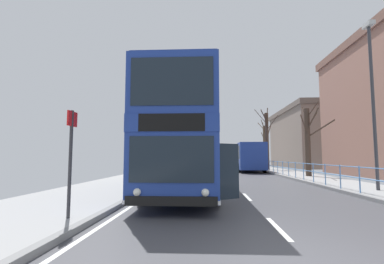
{
  "coord_description": "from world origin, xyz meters",
  "views": [
    {
      "loc": [
        -1.53,
        -3.78,
        1.56
      ],
      "look_at": [
        -2.12,
        6.68,
        2.5
      ],
      "focal_mm": 26.07,
      "sensor_mm": 36.0,
      "label": 1
    }
  ],
  "objects_px": {
    "background_bus_far_lane": "(248,156)",
    "bare_tree_far_00": "(267,139)",
    "bare_tree_far_02": "(308,140)",
    "background_building_01": "(319,138)",
    "double_decker_bus_main": "(187,140)",
    "street_lamp_far_side": "(372,91)",
    "bus_stop_sign_near": "(71,151)",
    "bare_tree_far_01": "(265,145)"
  },
  "relations": [
    {
      "from": "double_decker_bus_main",
      "to": "background_building_01",
      "type": "bearing_deg",
      "value": 59.82
    },
    {
      "from": "double_decker_bus_main",
      "to": "bus_stop_sign_near",
      "type": "xyz_separation_m",
      "value": [
        -2.31,
        -6.15,
        -0.63
      ]
    },
    {
      "from": "bare_tree_far_02",
      "to": "street_lamp_far_side",
      "type": "bearing_deg",
      "value": -91.71
    },
    {
      "from": "bus_stop_sign_near",
      "to": "bare_tree_far_02",
      "type": "relative_size",
      "value": 0.46
    },
    {
      "from": "background_bus_far_lane",
      "to": "bare_tree_far_01",
      "type": "relative_size",
      "value": 1.52
    },
    {
      "from": "bare_tree_far_02",
      "to": "bus_stop_sign_near",
      "type": "bearing_deg",
      "value": -126.03
    },
    {
      "from": "bus_stop_sign_near",
      "to": "background_building_01",
      "type": "bearing_deg",
      "value": 61.29
    },
    {
      "from": "street_lamp_far_side",
      "to": "bare_tree_far_02",
      "type": "relative_size",
      "value": 1.37
    },
    {
      "from": "street_lamp_far_side",
      "to": "bare_tree_far_00",
      "type": "xyz_separation_m",
      "value": [
        -0.47,
        19.77,
        -0.88
      ]
    },
    {
      "from": "bare_tree_far_02",
      "to": "background_building_01",
      "type": "bearing_deg",
      "value": 66.71
    },
    {
      "from": "bare_tree_far_00",
      "to": "street_lamp_far_side",
      "type": "bearing_deg",
      "value": -88.63
    },
    {
      "from": "bare_tree_far_01",
      "to": "background_building_01",
      "type": "bearing_deg",
      "value": 29.59
    },
    {
      "from": "background_bus_far_lane",
      "to": "bus_stop_sign_near",
      "type": "xyz_separation_m",
      "value": [
        -7.63,
        -24.44,
        0.09
      ]
    },
    {
      "from": "double_decker_bus_main",
      "to": "bus_stop_sign_near",
      "type": "distance_m",
      "value": 6.6
    },
    {
      "from": "bus_stop_sign_near",
      "to": "bare_tree_far_01",
      "type": "xyz_separation_m",
      "value": [
        11.08,
        32.19,
        1.46
      ]
    },
    {
      "from": "background_building_01",
      "to": "street_lamp_far_side",
      "type": "bearing_deg",
      "value": -107.66
    },
    {
      "from": "background_building_01",
      "to": "bus_stop_sign_near",
      "type": "bearing_deg",
      "value": -118.71
    },
    {
      "from": "background_bus_far_lane",
      "to": "bare_tree_far_00",
      "type": "bearing_deg",
      "value": 29.32
    },
    {
      "from": "bus_stop_sign_near",
      "to": "street_lamp_far_side",
      "type": "xyz_separation_m",
      "value": [
        10.54,
        6.03,
        2.77
      ]
    },
    {
      "from": "double_decker_bus_main",
      "to": "street_lamp_far_side",
      "type": "xyz_separation_m",
      "value": [
        8.23,
        -0.12,
        2.14
      ]
    },
    {
      "from": "bare_tree_far_01",
      "to": "background_building_01",
      "type": "distance_m",
      "value": 11.02
    },
    {
      "from": "bare_tree_far_01",
      "to": "double_decker_bus_main",
      "type": "bearing_deg",
      "value": -108.62
    },
    {
      "from": "bus_stop_sign_near",
      "to": "bare_tree_far_01",
      "type": "distance_m",
      "value": 34.07
    },
    {
      "from": "street_lamp_far_side",
      "to": "background_building_01",
      "type": "relative_size",
      "value": 0.41
    },
    {
      "from": "bare_tree_far_00",
      "to": "bare_tree_far_01",
      "type": "distance_m",
      "value": 6.48
    },
    {
      "from": "bus_stop_sign_near",
      "to": "bare_tree_far_00",
      "type": "relative_size",
      "value": 0.35
    },
    {
      "from": "bare_tree_far_00",
      "to": "background_building_01",
      "type": "height_order",
      "value": "background_building_01"
    },
    {
      "from": "street_lamp_far_side",
      "to": "background_building_01",
      "type": "distance_m",
      "value": 33.12
    },
    {
      "from": "double_decker_bus_main",
      "to": "street_lamp_far_side",
      "type": "height_order",
      "value": "street_lamp_far_side"
    },
    {
      "from": "background_bus_far_lane",
      "to": "bare_tree_far_00",
      "type": "distance_m",
      "value": 3.43
    },
    {
      "from": "background_bus_far_lane",
      "to": "background_building_01",
      "type": "distance_m",
      "value": 18.69
    },
    {
      "from": "bus_stop_sign_near",
      "to": "background_building_01",
      "type": "distance_m",
      "value": 42.95
    },
    {
      "from": "double_decker_bus_main",
      "to": "background_bus_far_lane",
      "type": "xyz_separation_m",
      "value": [
        5.32,
        18.28,
        -0.72
      ]
    },
    {
      "from": "background_building_01",
      "to": "background_bus_far_lane",
      "type": "bearing_deg",
      "value": -134.58
    },
    {
      "from": "bus_stop_sign_near",
      "to": "bare_tree_far_02",
      "type": "distance_m",
      "value": 18.4
    },
    {
      "from": "background_bus_far_lane",
      "to": "bare_tree_far_00",
      "type": "relative_size",
      "value": 1.34
    },
    {
      "from": "background_bus_far_lane",
      "to": "bus_stop_sign_near",
      "type": "distance_m",
      "value": 25.6
    },
    {
      "from": "double_decker_bus_main",
      "to": "background_building_01",
      "type": "distance_m",
      "value": 36.43
    },
    {
      "from": "bus_stop_sign_near",
      "to": "bare_tree_far_00",
      "type": "bearing_deg",
      "value": 68.69
    },
    {
      "from": "background_bus_far_lane",
      "to": "street_lamp_far_side",
      "type": "relative_size",
      "value": 1.3
    },
    {
      "from": "bus_stop_sign_near",
      "to": "bare_tree_far_01",
      "type": "bearing_deg",
      "value": 71.01
    },
    {
      "from": "double_decker_bus_main",
      "to": "background_bus_far_lane",
      "type": "distance_m",
      "value": 19.06
    }
  ]
}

